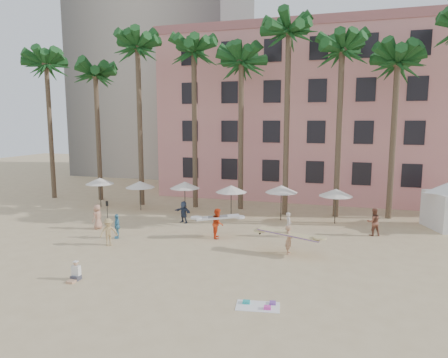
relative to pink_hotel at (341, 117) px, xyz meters
The scene contains 10 objects.
ground 28.09m from the pink_hotel, 105.07° to the right, with size 120.00×120.00×0.00m, color #D1B789.
pink_hotel is the anchor object (origin of this frame).
palm_row 13.71m from the pink_hotel, 120.56° to the right, with size 44.40×5.40×16.30m.
umbrella_row 17.73m from the pink_hotel, 126.53° to the right, with size 22.50×2.70×2.73m.
beach_towel 29.42m from the pink_hotel, 95.36° to the right, with size 1.93×1.25×0.14m.
carrier_yellow 22.50m from the pink_hotel, 96.38° to the right, with size 3.58×1.22×1.68m.
carrier_white 21.84m from the pink_hotel, 110.49° to the right, with size 2.88×1.69×1.95m.
beachgoers 22.09m from the pink_hotel, 115.43° to the right, with size 19.42×8.06×1.85m.
paddle 26.10m from the pink_hotel, 125.74° to the right, with size 0.18×0.04×2.23m.
seated_man 31.34m from the pink_hotel, 112.58° to the right, with size 0.41×0.71×0.92m.
Camera 1 is at (7.44, -17.50, 7.60)m, focal length 32.00 mm.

